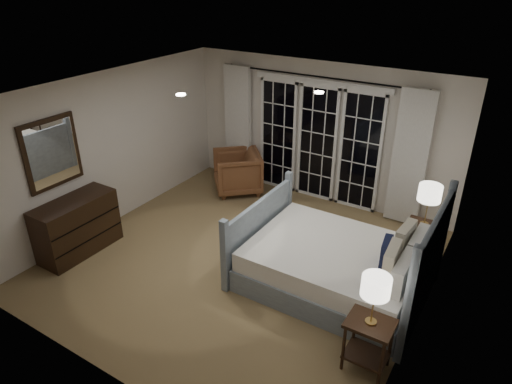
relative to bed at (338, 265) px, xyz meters
The scene contains 20 objects.
floor 1.46m from the bed, behind, with size 5.00×5.00×0.00m, color olive.
ceiling 2.58m from the bed, behind, with size 5.00×5.00×0.00m, color silver.
wall_left 4.02m from the bed, behind, with size 0.02×5.00×2.50m, color silver.
wall_right 1.43m from the bed, ahead, with size 0.02×5.00×2.50m, color silver.
wall_back 2.86m from the bed, 121.37° to the left, with size 5.00×0.02×2.50m, color silver.
wall_front 3.17m from the bed, 117.73° to the right, with size 5.00×0.02×2.50m, color silver.
french_doors 2.78m from the bed, 121.83° to the left, with size 2.50×0.04×2.20m.
curtain_rod 3.24m from the bed, 122.51° to the left, with size 0.03×0.03×3.50m, color black.
curtain_left 3.85m from the bed, 144.36° to the left, with size 0.55×0.10×2.25m, color silver.
curtain_right 2.35m from the bed, 83.80° to the left, with size 0.55×0.10×2.25m, color silver.
downlight_a 2.27m from the bed, 145.85° to the left, with size 0.12×0.12×0.01m, color white.
downlight_b 3.00m from the bed, 163.78° to the right, with size 0.12×0.12×0.01m, color white.
bed is the anchor object (origin of this frame).
nightstand_left 1.40m from the bed, 54.30° to the right, with size 0.49×0.39×0.63m.
nightstand_right 1.46m from the bed, 57.38° to the left, with size 0.46×0.37×0.60m.
lamp_left 1.59m from the bed, 54.30° to the right, with size 0.30×0.30×0.57m.
lamp_right 1.64m from the bed, 57.38° to the left, with size 0.32×0.32×0.62m.
armchair 3.26m from the bed, 148.27° to the left, with size 0.84×0.86×0.78m, color brown.
dresser 3.86m from the bed, 160.86° to the right, with size 0.52×1.22×0.86m.
mirror 4.25m from the bed, 161.95° to the right, with size 0.05×0.85×1.00m.
Camera 1 is at (3.12, -4.62, 3.94)m, focal length 32.00 mm.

